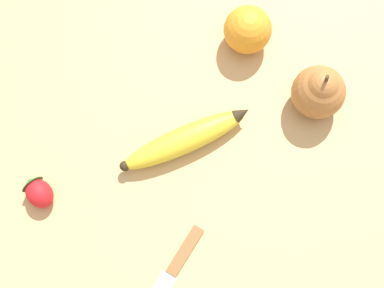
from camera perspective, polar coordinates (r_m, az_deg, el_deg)
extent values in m
plane|color=tan|center=(0.76, 4.59, -5.52)|extent=(3.00, 3.00, 0.00)
ellipsoid|color=yellow|center=(0.76, -0.86, 0.49)|extent=(0.17, 0.15, 0.04)
cone|color=#2D2314|center=(0.77, 5.30, 3.33)|extent=(0.03, 0.03, 0.03)
sphere|color=#2D2314|center=(0.76, -7.26, -2.32)|extent=(0.01, 0.01, 0.01)
sphere|color=orange|center=(0.81, 5.89, 12.06)|extent=(0.07, 0.07, 0.07)
sphere|color=#A36633|center=(0.78, 13.25, 5.43)|extent=(0.08, 0.08, 0.08)
sphere|color=#A36633|center=(0.76, 13.60, 6.00)|extent=(0.05, 0.05, 0.05)
cylinder|color=#4C3319|center=(0.74, 14.09, 6.79)|extent=(0.01, 0.01, 0.02)
ellipsoid|color=red|center=(0.77, -16.04, -5.05)|extent=(0.05, 0.06, 0.04)
cone|color=#337A33|center=(0.78, -16.91, -3.85)|extent=(0.03, 0.02, 0.03)
cube|color=brown|center=(0.75, -0.82, -11.26)|extent=(0.08, 0.03, 0.01)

